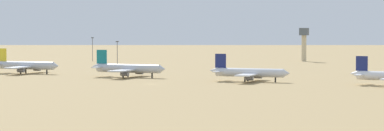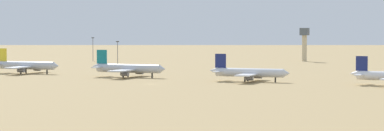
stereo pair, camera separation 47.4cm
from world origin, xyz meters
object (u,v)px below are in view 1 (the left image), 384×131
Objects in this scene: control_tower at (304,41)px; parked_jet_navy_3 at (249,73)px; parked_jet_teal_2 at (128,68)px; light_pole_mid at (92,47)px; light_pole_west at (117,51)px; parked_jet_yellow_1 at (25,65)px.

parked_jet_navy_3 is at bearing -78.68° from control_tower.
light_pole_mid reaches higher than parked_jet_teal_2.
parked_jet_teal_2 is at bearing 172.75° from parked_jet_navy_3.
control_tower is 1.54× the size of light_pole_west.
light_pole_west is (-58.63, 85.04, 4.39)m from parked_jet_teal_2.
light_pole_west reaches higher than parked_jet_teal_2.
light_pole_west is at bearing 83.98° from parked_jet_yellow_1.
parked_jet_teal_2 is 192.89m from control_tower.
light_pole_west reaches higher than parked_jet_yellow_1.
light_pole_mid is at bearing 124.99° from parked_jet_teal_2.
parked_jet_teal_2 is at bearing -95.58° from control_tower.
parked_jet_teal_2 reaches higher than parked_jet_yellow_1.
parked_jet_yellow_1 is 2.29× the size of light_pole_mid.
parked_jet_navy_3 is (57.40, -1.44, -0.28)m from parked_jet_teal_2.
light_pole_mid is at bearing 104.11° from parked_jet_yellow_1.
light_pole_mid is (-48.32, 46.33, 0.78)m from light_pole_west.
light_pole_west is 0.90× the size of light_pole_mid.
control_tower is at bearing 61.40° from parked_jet_yellow_1.
control_tower is at bearing 80.26° from parked_jet_teal_2.
parked_jet_teal_2 is at bearing -8.41° from parked_jet_yellow_1.
parked_jet_yellow_1 is at bearing 172.63° from parked_jet_navy_3.
parked_jet_yellow_1 is 2.53× the size of light_pole_west.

